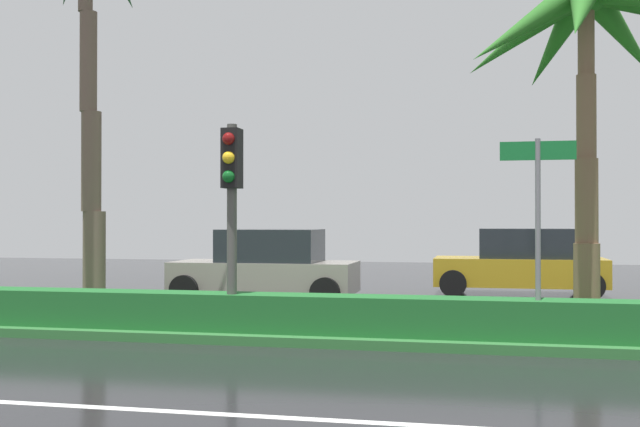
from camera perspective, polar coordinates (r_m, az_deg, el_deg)
The scene contains 8 objects.
ground_plane at distance 14.47m, azimuth 17.20°, elevation -8.37°, with size 90.00×42.00×0.10m, color black.
median_strip at distance 13.47m, azimuth 17.58°, elevation -8.42°, with size 85.50×4.00×0.15m, color #2D6B33.
median_hedge at distance 12.04m, azimuth 18.21°, elevation -7.57°, with size 76.50×0.70×0.60m.
palm_tree_centre_left at distance 13.94m, azimuth 19.24°, elevation 12.45°, with size 4.66×4.60×6.17m.
traffic_signal_median_left at distance 12.37m, azimuth -6.59°, elevation 1.85°, with size 0.28×0.43×3.33m.
street_name_sign at distance 11.84m, azimuth 15.88°, elevation 0.21°, with size 1.10×0.08×3.00m.
car_in_traffic_leading at distance 18.19m, azimuth -3.99°, elevation -4.00°, with size 4.30×2.02×1.72m.
car_in_traffic_second at distance 20.54m, azimuth 14.69°, elevation -3.58°, with size 4.30×2.02×1.72m.
Camera 1 is at (-1.26, -5.28, 1.94)m, focal length 43.10 mm.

